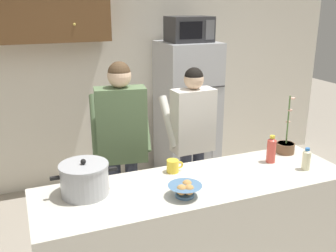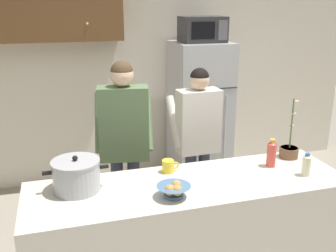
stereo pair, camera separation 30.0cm
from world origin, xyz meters
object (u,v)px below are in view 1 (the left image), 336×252
Objects in this scene: bread_bowl at (185,190)px; refrigerator at (187,113)px; person_near_pot at (121,134)px; bottle_mid_counter at (271,149)px; cooking_pot at (85,179)px; person_by_sink at (192,130)px; bottle_near_edge at (306,159)px; potted_orchid at (286,146)px; microwave at (189,29)px; coffee_mug at (173,166)px.

refrigerator is at bearing 64.89° from bread_bowl.
person_near_pot reaches higher than bottle_mid_counter.
refrigerator reaches higher than cooking_pot.
refrigerator is 0.99m from person_by_sink.
potted_orchid is (0.08, 0.34, -0.02)m from bottle_near_edge.
bread_bowl is 0.91m from bottle_mid_counter.
refrigerator is 9.76× the size of bottle_near_edge.
person_near_pot reaches higher than potted_orchid.
person_by_sink is at bearing 62.33° from bread_bowl.
refrigerator reaches higher than bread_bowl.
bread_bowl is at bearing -81.74° from person_near_pot.
cooking_pot is at bearing -131.62° from refrigerator.
potted_orchid is at bearing 26.77° from bottle_mid_counter.
cooking_pot is at bearing -131.98° from microwave.
person_by_sink is at bearing 7.94° from person_near_pot.
person_by_sink is (-0.37, -0.89, -0.87)m from microwave.
bottle_near_edge is (1.62, -0.23, -0.02)m from cooking_pot.
person_near_pot is at bearing 153.64° from potted_orchid.
refrigerator is 3.92× the size of cooking_pot.
potted_orchid is (1.24, -0.62, -0.06)m from person_near_pot.
bread_bowl is at bearing -101.18° from coffee_mug.
refrigerator is at bearing 92.29° from bottle_near_edge.
microwave reaches higher than refrigerator.
coffee_mug is at bearing 171.49° from bottle_mid_counter.
person_by_sink is at bearing 34.94° from cooking_pot.
refrigerator is 3.53× the size of microwave.
person_by_sink is at bearing -111.87° from refrigerator.
cooking_pot reaches higher than bottle_mid_counter.
bottle_mid_counter is at bearing -92.61° from refrigerator.
person_near_pot is 3.41× the size of potted_orchid.
potted_orchid is at bearing -84.50° from microwave.
microwave is at bearing 61.65° from coffee_mug.
potted_orchid is (1.10, 0.38, 0.01)m from bread_bowl.
bottle_near_edge is at bearing -87.68° from microwave.
person_by_sink is at bearing 55.05° from coffee_mug.
coffee_mug is 0.75× the size of bottle_near_edge.
cooking_pot is at bearing 154.70° from bread_bowl.
potted_orchid is at bearing -84.58° from refrigerator.
microwave is at bearing 92.32° from bottle_near_edge.
person_by_sink reaches higher than potted_orchid.
bread_bowl is at bearing -160.75° from potted_orchid.
bottle_near_edge is 0.78× the size of bottle_mid_counter.
bottle_mid_counter is (1.46, -0.02, 0.00)m from cooking_pot.
microwave is 1.91m from bottle_mid_counter.
person_by_sink reaches higher than bottle_mid_counter.
microwave is at bearing 64.65° from bread_bowl.
refrigerator is at bearing 48.38° from cooking_pot.
coffee_mug is at bearing -70.29° from person_near_pot.
person_near_pot is 9.63× the size of bottle_near_edge.
microwave is 0.98× the size of potted_orchid.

